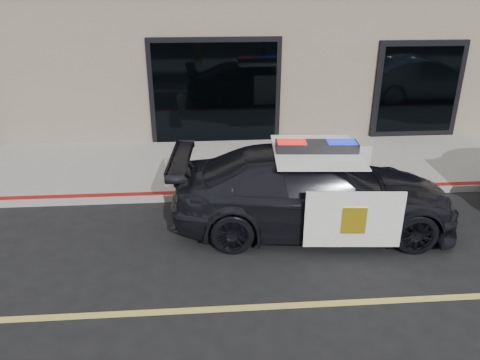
{
  "coord_description": "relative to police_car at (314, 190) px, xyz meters",
  "views": [
    {
      "loc": [
        -1.29,
        -5.26,
        4.26
      ],
      "look_at": [
        -0.71,
        2.2,
        1.0
      ],
      "focal_mm": 35.0,
      "sensor_mm": 36.0,
      "label": 1
    }
  ],
  "objects": [
    {
      "name": "ground",
      "position": [
        -0.62,
        -2.23,
        -0.74
      ],
      "size": [
        120.0,
        120.0,
        0.0
      ],
      "primitive_type": "plane",
      "color": "black",
      "rests_on": "ground"
    },
    {
      "name": "sidewalk_n",
      "position": [
        -0.62,
        3.02,
        -0.67
      ],
      "size": [
        60.0,
        3.5,
        0.15
      ],
      "primitive_type": "cube",
      "color": "gray",
      "rests_on": "ground"
    },
    {
      "name": "police_car",
      "position": [
        0.0,
        0.0,
        0.0
      ],
      "size": [
        2.84,
        5.38,
        1.66
      ],
      "color": "black",
      "rests_on": "ground"
    },
    {
      "name": "fire_hydrant",
      "position": [
        -2.65,
        1.77,
        -0.26
      ],
      "size": [
        0.32,
        0.44,
        0.7
      ],
      "color": "white",
      "rests_on": "sidewalk_n"
    }
  ]
}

